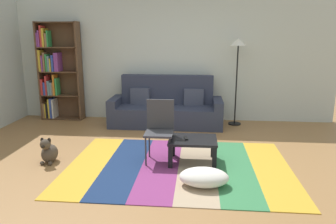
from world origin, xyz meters
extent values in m
plane|color=#9E7042|center=(0.00, 0.00, 0.00)|extent=(14.00, 14.00, 0.00)
cube|color=silver|center=(0.00, 2.55, 1.35)|extent=(6.80, 0.10, 2.70)
cube|color=gold|center=(-1.01, -0.16, 0.01)|extent=(0.52, 2.23, 0.01)
cube|color=navy|center=(-0.49, -0.16, 0.01)|extent=(0.52, 2.23, 0.01)
cube|color=#843370|center=(0.03, -0.16, 0.01)|extent=(0.52, 2.23, 0.01)
cube|color=tan|center=(0.55, -0.16, 0.01)|extent=(0.52, 2.23, 0.01)
cube|color=#387F4C|center=(1.07, -0.16, 0.01)|extent=(0.52, 2.23, 0.01)
cube|color=gold|center=(1.59, -0.16, 0.01)|extent=(0.52, 2.23, 0.01)
cube|color=#2D3347|center=(-0.09, 1.95, 0.20)|extent=(1.90, 0.80, 0.40)
cube|color=#2D3347|center=(-0.09, 2.25, 0.70)|extent=(1.90, 0.20, 0.60)
cube|color=#2D3347|center=(-1.13, 1.95, 0.28)|extent=(0.18, 0.80, 0.56)
cube|color=#2D3347|center=(0.95, 1.95, 0.28)|extent=(0.18, 0.80, 0.56)
cube|color=#42475B|center=(-0.64, 2.13, 0.56)|extent=(0.42, 0.19, 0.36)
cube|color=#42475B|center=(0.46, 2.13, 0.56)|extent=(0.42, 0.19, 0.36)
cube|color=brown|center=(-2.84, 2.30, 1.04)|extent=(0.04, 0.28, 2.08)
cube|color=brown|center=(-1.98, 2.30, 1.04)|extent=(0.04, 0.28, 2.08)
cube|color=brown|center=(-2.41, 2.43, 1.04)|extent=(0.90, 0.01, 2.08)
cube|color=brown|center=(-2.41, 2.30, 0.02)|extent=(0.86, 0.28, 0.02)
cube|color=brown|center=(-2.41, 2.30, 0.53)|extent=(0.86, 0.28, 0.02)
cube|color=brown|center=(-2.41, 2.30, 1.04)|extent=(0.86, 0.28, 0.02)
cube|color=brown|center=(-2.41, 2.30, 1.55)|extent=(0.86, 0.28, 0.02)
cube|color=brown|center=(-2.41, 2.30, 2.06)|extent=(0.86, 0.28, 0.02)
cube|color=#8C6647|center=(-2.81, 2.28, 0.19)|extent=(0.03, 0.23, 0.33)
cube|color=gold|center=(-2.77, 2.28, 0.19)|extent=(0.03, 0.21, 0.32)
cube|color=black|center=(-2.73, 2.26, 0.18)|extent=(0.04, 0.18, 0.31)
cube|color=gold|center=(-2.68, 2.28, 0.24)|extent=(0.04, 0.23, 0.42)
cube|color=#334CB2|center=(-2.64, 2.30, 0.24)|extent=(0.04, 0.26, 0.43)
cube|color=silver|center=(-2.60, 2.30, 0.24)|extent=(0.04, 0.25, 0.42)
cube|color=red|center=(-2.80, 2.28, 0.71)|extent=(0.05, 0.22, 0.34)
cube|color=#334CB2|center=(-2.75, 2.28, 0.68)|extent=(0.04, 0.21, 0.28)
cube|color=red|center=(-2.70, 2.28, 0.75)|extent=(0.04, 0.21, 0.42)
cube|color=#668C99|center=(-2.65, 2.27, 0.69)|extent=(0.05, 0.19, 0.31)
cube|color=#668C99|center=(-2.60, 2.28, 0.68)|extent=(0.04, 0.22, 0.28)
cube|color=#8C6647|center=(-2.56, 2.26, 0.67)|extent=(0.03, 0.18, 0.27)
cube|color=orange|center=(-2.53, 2.28, 0.76)|extent=(0.04, 0.21, 0.44)
cube|color=green|center=(-2.48, 2.27, 0.72)|extent=(0.04, 0.19, 0.37)
cube|color=gold|center=(-2.80, 2.28, 1.27)|extent=(0.05, 0.22, 0.44)
cube|color=purple|center=(-2.75, 2.30, 1.22)|extent=(0.03, 0.25, 0.34)
cube|color=#8C6647|center=(-2.70, 2.26, 1.25)|extent=(0.04, 0.18, 0.39)
cube|color=green|center=(-2.65, 2.27, 1.23)|extent=(0.03, 0.21, 0.36)
cube|color=#668C99|center=(-2.61, 2.26, 1.21)|extent=(0.04, 0.18, 0.32)
cube|color=gold|center=(-2.57, 2.28, 1.19)|extent=(0.03, 0.21, 0.27)
cube|color=#334CB2|center=(-2.52, 2.25, 1.22)|extent=(0.04, 0.16, 0.34)
cube|color=purple|center=(-2.46, 2.29, 1.25)|extent=(0.05, 0.23, 0.39)
cube|color=purple|center=(-2.41, 2.30, 1.25)|extent=(0.03, 0.25, 0.39)
cube|color=purple|center=(-2.81, 2.26, 1.71)|extent=(0.03, 0.18, 0.29)
cube|color=purple|center=(-2.77, 2.27, 1.73)|extent=(0.03, 0.20, 0.34)
cube|color=red|center=(-2.72, 2.27, 1.78)|extent=(0.04, 0.21, 0.43)
cube|color=gold|center=(-2.68, 2.30, 1.75)|extent=(0.04, 0.26, 0.38)
cube|color=#8C6647|center=(-2.62, 2.28, 1.70)|extent=(0.04, 0.23, 0.28)
cube|color=green|center=(-2.58, 2.27, 1.73)|extent=(0.03, 0.20, 0.33)
cube|color=black|center=(0.49, 0.02, 0.35)|extent=(0.69, 0.55, 0.04)
cube|color=black|center=(0.18, -0.21, 0.17)|extent=(0.06, 0.06, 0.32)
cube|color=black|center=(0.79, -0.21, 0.17)|extent=(0.06, 0.06, 0.32)
cube|color=black|center=(0.18, 0.26, 0.17)|extent=(0.06, 0.06, 0.32)
cube|color=black|center=(0.79, 0.26, 0.17)|extent=(0.06, 0.06, 0.32)
ellipsoid|color=white|center=(0.64, -0.72, 0.12)|extent=(0.61, 0.42, 0.22)
ellipsoid|color=#473D33|center=(-1.60, -0.14, 0.13)|extent=(0.22, 0.30, 0.26)
sphere|color=#473D33|center=(-1.60, -0.24, 0.30)|extent=(0.15, 0.15, 0.15)
ellipsoid|color=black|center=(-1.60, -0.30, 0.29)|extent=(0.06, 0.07, 0.05)
ellipsoid|color=black|center=(-1.65, -0.22, 0.36)|extent=(0.05, 0.04, 0.08)
ellipsoid|color=black|center=(-1.55, -0.22, 0.36)|extent=(0.05, 0.04, 0.08)
sphere|color=#473D33|center=(-1.66, -0.27, 0.03)|extent=(0.06, 0.06, 0.06)
sphere|color=#473D33|center=(-1.54, -0.27, 0.03)|extent=(0.06, 0.06, 0.06)
cylinder|color=black|center=(1.31, 2.18, 0.01)|extent=(0.26, 0.26, 0.02)
cylinder|color=black|center=(1.31, 2.18, 0.82)|extent=(0.03, 0.03, 1.58)
cone|color=white|center=(1.31, 2.18, 1.68)|extent=(0.32, 0.32, 0.14)
cube|color=black|center=(0.39, 0.02, 0.37)|extent=(0.07, 0.16, 0.02)
cube|color=#38383D|center=(0.00, 0.00, 0.44)|extent=(0.40, 0.40, 0.03)
cube|color=#38383D|center=(0.00, 0.18, 0.68)|extent=(0.40, 0.03, 0.44)
cylinder|color=#38383D|center=(-0.17, -0.17, 0.21)|extent=(0.02, 0.02, 0.42)
cylinder|color=#38383D|center=(0.17, -0.17, 0.21)|extent=(0.02, 0.02, 0.42)
cylinder|color=#38383D|center=(-0.17, 0.17, 0.21)|extent=(0.02, 0.02, 0.42)
cylinder|color=#38383D|center=(0.17, 0.17, 0.21)|extent=(0.02, 0.02, 0.42)
camera|label=1|loc=(0.54, -4.45, 1.84)|focal=34.87mm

